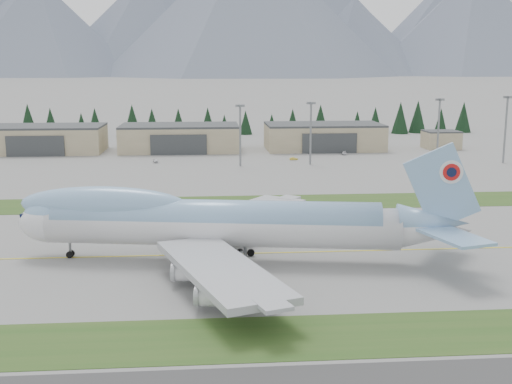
{
  "coord_description": "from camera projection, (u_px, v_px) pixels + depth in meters",
  "views": [
    {
      "loc": [
        -4.73,
        -115.02,
        34.47
      ],
      "look_at": [
        6.0,
        18.74,
        8.0
      ],
      "focal_mm": 45.0,
      "sensor_mm": 36.0,
      "label": 1
    }
  ],
  "objects": [
    {
      "name": "floodlight_masts",
      "position": [
        378.0,
        119.0,
        226.57
      ],
      "size": [
        98.26,
        8.27,
        23.96
      ],
      "color": "slate",
      "rests_on": "ground"
    },
    {
      "name": "boeing_747_freighter",
      "position": [
        217.0,
        222.0,
        113.89
      ],
      "size": [
        83.24,
        70.65,
        21.83
      ],
      "rotation": [
        0.0,
        0.0,
        -0.16
      ],
      "color": "silver",
      "rests_on": "ground"
    },
    {
      "name": "conifer_belt",
      "position": [
        215.0,
        120.0,
        325.69
      ],
      "size": [
        275.82,
        14.86,
        16.88
      ],
      "color": "black",
      "rests_on": "ground"
    },
    {
      "name": "hangar_left",
      "position": [
        43.0,
        139.0,
        259.58
      ],
      "size": [
        48.0,
        26.6,
        10.8
      ],
      "color": "gray",
      "rests_on": "ground"
    },
    {
      "name": "control_shed",
      "position": [
        441.0,
        140.0,
        270.98
      ],
      "size": [
        14.0,
        12.0,
        7.6
      ],
      "color": "gray",
      "rests_on": "ground"
    },
    {
      "name": "taxiway_line_main",
      "position": [
        232.0,
        254.0,
        119.53
      ],
      "size": [
        400.0,
        0.4,
        0.02
      ],
      "primitive_type": "cube",
      "color": "yellow",
      "rests_on": "ground"
    },
    {
      "name": "ground",
      "position": [
        232.0,
        254.0,
        119.53
      ],
      "size": [
        7000.0,
        7000.0,
        0.0
      ],
      "primitive_type": "plane",
      "color": "slate",
      "rests_on": "ground"
    },
    {
      "name": "mountain_ridge_front",
      "position": [
        184.0,
        10.0,
        2212.78
      ],
      "size": [
        4373.3,
        1172.04,
        490.84
      ],
      "color": "#4E5468",
      "rests_on": "ground"
    },
    {
      "name": "hangar_right",
      "position": [
        324.0,
        136.0,
        268.61
      ],
      "size": [
        48.0,
        26.6,
        10.8
      ],
      "color": "gray",
      "rests_on": "ground"
    },
    {
      "name": "service_vehicle_a",
      "position": [
        156.0,
        163.0,
        232.15
      ],
      "size": [
        2.45,
        4.18,
        1.34
      ],
      "primitive_type": "imported",
      "rotation": [
        0.0,
        0.0,
        0.23
      ],
      "color": "silver",
      "rests_on": "ground"
    },
    {
      "name": "grass_strip_near",
      "position": [
        245.0,
        339.0,
        82.36
      ],
      "size": [
        400.0,
        14.0,
        0.08
      ],
      "primitive_type": "cube",
      "color": "#2C4F1C",
      "rests_on": "ground"
    },
    {
      "name": "grass_strip_far",
      "position": [
        224.0,
        203.0,
        163.53
      ],
      "size": [
        400.0,
        18.0,
        0.08
      ],
      "primitive_type": "cube",
      "color": "#2C4F1C",
      "rests_on": "ground"
    },
    {
      "name": "service_vehicle_b",
      "position": [
        294.0,
        160.0,
        238.55
      ],
      "size": [
        3.21,
        1.39,
        1.03
      ],
      "primitive_type": "imported",
      "rotation": [
        0.0,
        0.0,
        1.67
      ],
      "color": "gold",
      "rests_on": "ground"
    },
    {
      "name": "hangar_center",
      "position": [
        180.0,
        138.0,
        263.9
      ],
      "size": [
        48.0,
        26.6,
        10.8
      ],
      "color": "gray",
      "rests_on": "ground"
    },
    {
      "name": "service_vehicle_c",
      "position": [
        344.0,
        155.0,
        252.71
      ],
      "size": [
        2.37,
        4.44,
        1.22
      ],
      "primitive_type": "imported",
      "rotation": [
        0.0,
        0.0,
        -0.16
      ],
      "color": "#B2B1B7",
      "rests_on": "ground"
    },
    {
      "name": "mountain_ridge_rear",
      "position": [
        253.0,
        15.0,
        2922.43
      ],
      "size": [
        4495.61,
        1070.81,
        535.4
      ],
      "color": "#4E5468",
      "rests_on": "ground"
    }
  ]
}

